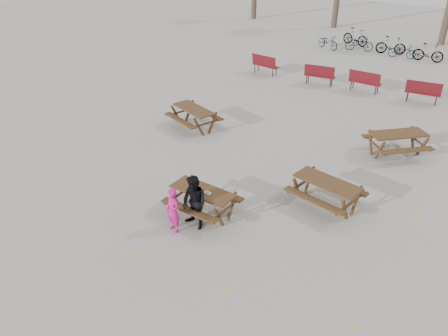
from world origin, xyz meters
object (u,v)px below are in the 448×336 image
Objects in this scene: soda_bottle at (191,187)px; picnic_table_north at (194,118)px; food_tray at (208,193)px; main_picnic_table at (203,196)px; picnic_table_east at (326,194)px; picnic_table_far at (396,144)px; child at (173,211)px; adult at (194,203)px.

picnic_table_north is at bearing 128.29° from soda_bottle.
food_tray is 0.49m from soda_bottle.
picnic_table_east is (2.59, 2.34, -0.18)m from main_picnic_table.
picnic_table_far is (3.54, 6.85, -0.44)m from soda_bottle.
picnic_table_east is at bearing 64.45° from child.
child is at bearing -110.73° from food_tray.
child reaches higher than picnic_table_north.
main_picnic_table is 5.88m from picnic_table_north.
picnic_table_north is at bearing 137.81° from child.
soda_bottle is at bearing -168.75° from food_tray.
picnic_table_far reaches higher than food_tray.
food_tray is at bearing -30.74° from picnic_table_north.
child is at bearing -117.77° from adult.
main_picnic_table is 1.05m from child.
adult is at bearing 66.54° from child.
adult is at bearing -43.87° from soda_bottle.
child is at bearing -83.01° from soda_bottle.
picnic_table_north is at bearing 132.42° from food_tray.
food_tray is 0.09× the size of picnic_table_far.
picnic_table_far is at bearing 62.70° from soda_bottle.
picnic_table_far reaches higher than picnic_table_east.
picnic_table_north is at bearing 131.27° from main_picnic_table.
child is 0.68× the size of picnic_table_east.
picnic_table_north reaches higher than picnic_table_east.
soda_bottle is 7.72m from picnic_table_far.
child is at bearing -98.65° from main_picnic_table.
picnic_table_north is 1.00× the size of picnic_table_far.
main_picnic_table is at bearing 94.90° from child.
picnic_table_north reaches higher than main_picnic_table.
soda_bottle is at bearing 145.37° from adult.
picnic_table_east is at bearing 45.26° from food_tray.
soda_bottle is (-0.27, -0.15, 0.26)m from main_picnic_table.
child is at bearing -120.75° from picnic_table_east.
picnic_table_east is (2.85, 2.49, -0.45)m from soda_bottle.
picnic_table_far is (0.68, 4.36, 0.01)m from picnic_table_east.
picnic_table_far is at bearing 89.48° from picnic_table_east.
adult is 0.80× the size of picnic_table_north.
main_picnic_table is 7.45m from picnic_table_far.
soda_bottle is at bearing -34.87° from picnic_table_north.
adult reaches higher than soda_bottle.
soda_bottle is 0.09× the size of picnic_table_east.
main_picnic_table is at bearing -31.89° from picnic_table_north.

